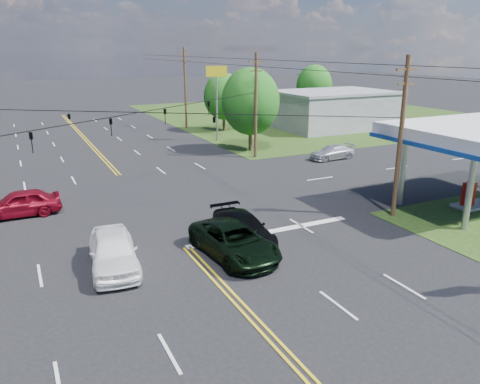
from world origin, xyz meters
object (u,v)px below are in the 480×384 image
pole_ne (256,105)px  pickup_dkgreen (234,241)px  suv_black (243,228)px  tree_right_a (250,101)px  tree_right_b (224,96)px  pickup_white (113,251)px  pole_right_far (185,87)px  retail_ne (332,111)px  pole_se (401,136)px  tree_far_r (314,86)px

pole_ne → pickup_dkgreen: bearing=-120.6°
pole_ne → suv_black: (-10.00, -17.50, -4.18)m
pole_ne → tree_right_a: bearing=71.6°
tree_right_b → pole_ne: bearing=-103.1°
pickup_white → pole_right_far: bearing=72.2°
pole_right_far → suv_black: size_ratio=1.98×
pole_right_far → retail_ne: bearing=-25.2°
pole_ne → pickup_white: bearing=-133.4°
pole_se → retail_ne: bearing=59.6°
pole_right_far → tree_right_b: (3.50, -4.00, -0.95)m
retail_ne → pole_right_far: bearing=154.8°
tree_right_a → tree_far_r: bearing=42.0°
tree_right_a → tree_right_b: tree_right_a is taller
pole_ne → pickup_dkgreen: 22.42m
pole_se → tree_far_r: bearing=61.7°
retail_ne → tree_right_a: (-16.00, -8.00, 2.67)m
pickup_dkgreen → pickup_white: pickup_white is taller
tree_right_a → tree_far_r: (20.00, 18.00, -0.33)m
pole_right_far → tree_right_a: (1.00, -16.00, -0.30)m
pole_ne → pickup_white: pole_ne is taller
retail_ne → pole_right_far: (-17.00, 8.00, 2.97)m
pole_right_far → pickup_white: bearing=-114.6°
pickup_white → tree_far_r: bearing=52.5°
tree_right_b → tree_far_r: tree_far_r is taller
pole_right_far → pickup_dkgreen: (-11.22, -37.97, -4.38)m
tree_right_b → pickup_white: (-20.31, -32.75, -3.33)m
retail_ne → pole_right_far: pole_right_far is taller
tree_right_b → suv_black: tree_right_b is taller
retail_ne → pole_ne: 20.43m
retail_ne → pickup_white: retail_ne is taller
pole_se → tree_far_r: (21.00, 39.00, -0.37)m
suv_black → tree_far_r: bearing=51.7°
pole_se → pickup_white: (-16.81, 0.25, -4.03)m
suv_black → pickup_white: bearing=-177.3°
pole_ne → pickup_dkgreen: size_ratio=1.67×
tree_right_b → pickup_dkgreen: 37.18m
tree_right_a → pickup_white: size_ratio=1.58×
pole_ne → tree_right_b: (3.50, 15.00, -0.70)m
tree_far_r → pickup_dkgreen: bearing=-128.9°
pole_right_far → tree_right_b: pole_right_far is taller
pole_ne → tree_right_a: (1.00, 3.00, -0.05)m
pole_right_far → suv_black: (-10.00, -36.50, -4.43)m
pole_right_far → pickup_dkgreen: bearing=-106.5°
pole_se → pickup_dkgreen: size_ratio=1.67×
pole_se → tree_far_r: pole_se is taller
pole_se → tree_far_r: size_ratio=1.25×
pole_se → suv_black: (-10.00, 0.50, -4.18)m
tree_far_r → pickup_dkgreen: (-32.22, -39.97, -3.75)m
tree_right_a → suv_black: (-11.00, -20.50, -4.13)m
tree_right_b → pickup_white: tree_right_b is taller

